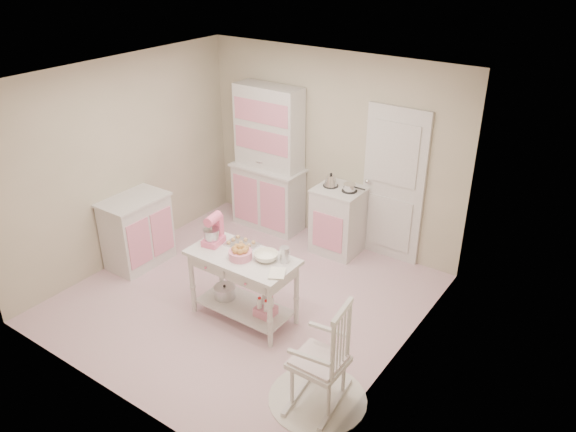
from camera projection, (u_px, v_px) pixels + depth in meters
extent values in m
plane|color=#C77C99|center=(245.00, 298.00, 6.65)|extent=(3.80, 3.80, 0.00)
cube|color=white|center=(235.00, 78.00, 5.48)|extent=(3.80, 3.80, 0.04)
cube|color=beige|center=(331.00, 149.00, 7.46)|extent=(3.80, 0.04, 2.60)
cube|color=beige|center=(96.00, 278.00, 4.68)|extent=(3.80, 0.04, 2.60)
cube|color=beige|center=(123.00, 162.00, 7.04)|extent=(0.04, 3.80, 2.60)
cube|color=beige|center=(403.00, 249.00, 5.10)|extent=(0.04, 3.80, 2.60)
cube|color=silver|center=(393.00, 186.00, 7.08)|extent=(0.82, 0.05, 2.04)
cube|color=silver|center=(268.00, 159.00, 7.85)|extent=(1.06, 0.50, 2.08)
cube|color=silver|center=(338.00, 220.00, 7.46)|extent=(0.62, 0.57, 0.92)
cube|color=silver|center=(137.00, 231.00, 7.18)|extent=(0.54, 0.84, 0.92)
cylinder|color=white|center=(318.00, 399.00, 5.21)|extent=(0.92, 0.92, 0.01)
cube|color=silver|center=(319.00, 353.00, 4.96)|extent=(0.57, 0.77, 1.10)
cube|color=silver|center=(243.00, 287.00, 6.15)|extent=(1.20, 0.60, 0.80)
cube|color=pink|center=(213.00, 230.00, 6.12)|extent=(0.24, 0.31, 0.34)
cube|color=silver|center=(242.00, 244.00, 6.18)|extent=(0.34, 0.24, 0.02)
cylinder|color=pink|center=(240.00, 255.00, 5.90)|extent=(0.25, 0.25, 0.09)
imported|color=white|center=(266.00, 256.00, 5.88)|extent=(0.26, 0.26, 0.08)
cylinder|color=silver|center=(284.00, 255.00, 5.83)|extent=(0.10, 0.10, 0.17)
imported|color=white|center=(269.00, 273.00, 5.65)|extent=(0.24, 0.27, 0.02)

